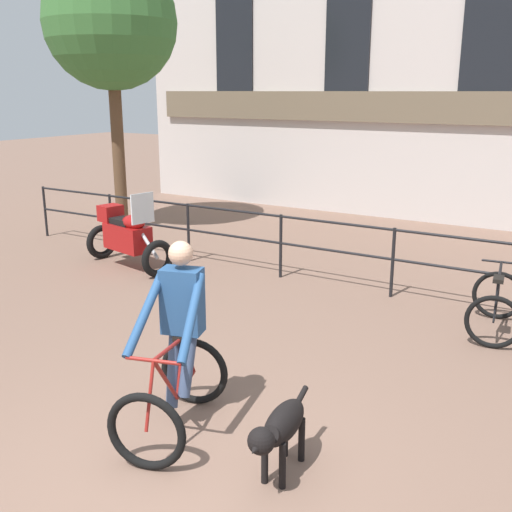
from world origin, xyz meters
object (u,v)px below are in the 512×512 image
object	(u,v)px
dog	(280,428)
parked_motorcycle	(127,235)
cyclist_with_bike	(177,348)
parked_bicycle_near_lamp	(496,306)

from	to	relation	value
dog	parked_motorcycle	world-z (taller)	parked_motorcycle
cyclist_with_bike	parked_motorcycle	distance (m)	5.34
parked_motorcycle	dog	bearing A→B (deg)	-114.26
dog	parked_motorcycle	xyz separation A→B (m)	(-5.10, 3.80, 0.13)
cyclist_with_bike	parked_bicycle_near_lamp	size ratio (longest dim) A/B	1.44
parked_motorcycle	parked_bicycle_near_lamp	world-z (taller)	parked_motorcycle
cyclist_with_bike	dog	xyz separation A→B (m)	(1.16, -0.20, -0.33)
dog	parked_bicycle_near_lamp	distance (m)	4.08
cyclist_with_bike	dog	distance (m)	1.22
dog	parked_motorcycle	distance (m)	6.36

